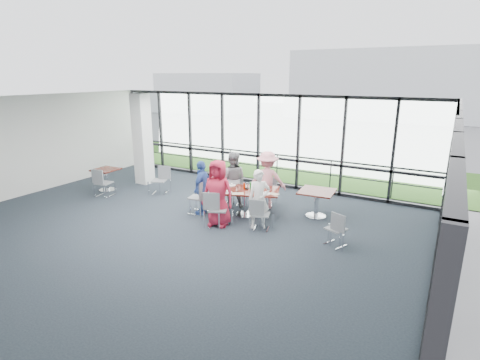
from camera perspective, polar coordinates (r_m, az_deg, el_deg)
The scene contains 43 objects.
floor at distance 9.75m, azimuth -10.90°, elevation -7.60°, with size 12.00×10.00×0.02m, color #1D252E.
ceiling at distance 8.99m, azimuth -11.97°, elevation 11.55°, with size 12.00×10.00×0.04m, color white.
wall_left at distance 13.88m, azimuth -30.58°, elevation 4.39°, with size 0.10×10.00×3.20m, color silver.
curtain_wall_back at distance 13.33m, azimuth 2.81°, elevation 6.18°, with size 12.00×0.10×3.20m, color white.
curtain_wall_right at distance 7.08m, azimuth 28.67°, elevation -4.40°, with size 0.10×10.00×3.20m, color white.
exit_door at distance 10.83m, azimuth 28.95°, elevation -1.01°, with size 0.12×1.60×2.10m, color black.
structural_column at distance 13.80m, azimuth -14.64°, elevation 6.02°, with size 0.50×0.50×3.20m, color white.
apron at distance 18.16m, azimuth 9.93°, elevation 3.31°, with size 80.00×70.00×0.02m, color gray.
grass_strip at distance 16.32m, azimuth 7.52°, elevation 2.13°, with size 80.00×5.00×0.01m, color #33611C.
hangar_main at distance 38.78m, azimuth 27.55°, elevation 12.79°, with size 24.00×10.00×6.00m, color silver.
hangar_aux at distance 42.22m, azimuth -5.02°, elevation 13.18°, with size 10.00×6.00×4.00m, color silver.
guard_rail at distance 14.07m, azimuth 3.86°, elevation 2.10°, with size 0.06×0.06×12.00m, color #2D2D33.
main_table at distance 10.36m, azimuth 0.82°, elevation -2.17°, with size 2.09×1.60×0.75m.
side_table_left at distance 13.42m, azimuth -19.74°, elevation 1.04°, with size 0.80×0.80×0.75m.
side_table_right at distance 10.47m, azimuth 11.64°, elevation -2.18°, with size 0.99×0.99×0.75m.
diner_near_left at distance 9.63m, azimuth -3.36°, elevation -2.01°, with size 0.85×0.56×1.75m, color #AC1C35.
diner_near_right at distance 9.49m, azimuth 2.92°, elevation -2.96°, with size 0.56×0.41×1.53m, color white.
diner_far_left at distance 11.05m, azimuth -1.11°, elevation 0.10°, with size 0.80×0.50×1.65m, color gray.
diner_far_right at distance 10.94m, azimuth 4.17°, elevation 0.01°, with size 1.09×0.56×1.69m, color pink.
diner_end at distance 10.51m, azimuth -5.78°, elevation -1.14°, with size 0.90×0.49×1.54m, color #3252A2.
chair_main_nl at distance 9.68m, azimuth -3.35°, elevation -4.49°, with size 0.45×0.45×0.93m, color slate, non-canonical shape.
chair_main_nr at distance 9.50m, azimuth 3.28°, elevation -5.26°, with size 0.40×0.40×0.81m, color slate, non-canonical shape.
chair_main_fl at distance 11.36m, azimuth -1.16°, elevation -1.62°, with size 0.41×0.41×0.84m, color slate, non-canonical shape.
chair_main_fr at distance 11.31m, azimuth 3.96°, elevation -1.79°, with size 0.40×0.40×0.81m, color slate, non-canonical shape.
chair_main_end at distance 10.63m, azimuth -6.43°, elevation -2.64°, with size 0.46×0.46×0.95m, color slate, non-canonical shape.
chair_spare_la at distance 12.83m, azimuth -20.02°, elevation -0.42°, with size 0.44×0.44×0.90m, color slate, non-canonical shape.
chair_spare_lb at distance 12.60m, azimuth -12.22°, elevation -0.10°, with size 0.44×0.44×0.89m, color slate, non-canonical shape.
chair_spare_r at distance 8.90m, azimuth 14.44°, elevation -7.22°, with size 0.40×0.40×0.82m, color slate, non-canonical shape.
plate_nl at distance 10.07m, azimuth -2.01°, elevation -1.88°, with size 0.27×0.27×0.01m, color white.
plate_nr at distance 9.98m, azimuth 3.89°, elevation -2.08°, with size 0.28×0.28×0.01m, color white.
plate_fl at distance 10.72m, azimuth -1.32°, elevation -0.78°, with size 0.25×0.25×0.01m, color white.
plate_fr at distance 10.59m, azimuth 3.81°, elevation -1.03°, with size 0.24×0.24×0.01m, color white.
plate_end at distance 10.47m, azimuth -3.27°, elevation -1.21°, with size 0.26×0.26×0.01m, color white.
tumbler_a at distance 10.10m, azimuth -0.41°, elevation -1.46°, with size 0.07×0.07×0.14m, color white.
tumbler_b at distance 10.07m, azimuth 1.91°, elevation -1.51°, with size 0.07×0.07×0.14m, color white.
tumbler_c at distance 10.47m, azimuth 1.11°, elevation -0.81°, with size 0.07×0.07×0.15m, color white.
tumbler_d at distance 10.28m, azimuth -2.68°, elevation -1.19°, with size 0.06×0.06×0.13m, color white.
menu_a at distance 9.98m, azimuth -0.34°, elevation -2.09°, with size 0.32×0.22×0.00m, color beige.
menu_b at distance 9.99m, azimuth 5.16°, elevation -2.12°, with size 0.27×0.19×0.00m, color beige.
menu_c at distance 10.62m, azimuth 2.04°, elevation -0.99°, with size 0.32×0.23×0.00m, color beige.
condiment_caddy at distance 10.37m, azimuth 1.00°, elevation -1.29°, with size 0.10×0.07×0.04m, color black.
ketchup_bottle at distance 10.34m, azimuth 0.66°, elevation -0.93°, with size 0.06×0.06×0.18m, color #AF1E00.
green_bottle at distance 10.36m, azimuth 1.62°, elevation -0.85°, with size 0.05×0.05×0.20m, color #1C7223.
Camera 1 is at (5.94, -6.73, 3.80)m, focal length 28.00 mm.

